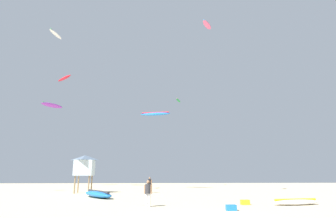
# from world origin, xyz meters

# --- Properties ---
(person_foreground) EXTENTS (0.50, 0.36, 1.61)m
(person_foreground) POSITION_xyz_m (-2.25, 6.13, 0.94)
(person_foreground) COLOR silver
(person_foreground) RESTS_ON ground
(person_midground) EXTENTS (0.52, 0.39, 1.73)m
(person_midground) POSITION_xyz_m (-2.18, 20.33, 1.01)
(person_midground) COLOR navy
(person_midground) RESTS_ON ground
(kite_grounded_near) EXTENTS (3.92, 5.25, 0.67)m
(kite_grounded_near) POSITION_xyz_m (-6.72, 13.68, 0.30)
(kite_grounded_near) COLOR blue
(kite_grounded_near) RESTS_ON ground
(kite_grounded_mid) EXTENTS (3.50, 1.55, 0.43)m
(kite_grounded_mid) POSITION_xyz_m (7.58, 6.65, 0.20)
(kite_grounded_mid) COLOR white
(kite_grounded_mid) RESTS_ON ground
(lifeguard_tower) EXTENTS (2.30, 2.30, 4.15)m
(lifeguard_tower) POSITION_xyz_m (-9.55, 20.24, 3.05)
(lifeguard_tower) COLOR #8C704C
(lifeguard_tower) RESTS_ON ground
(cooler_box) EXTENTS (0.56, 0.36, 0.32)m
(cooler_box) POSITION_xyz_m (4.26, 7.00, 0.16)
(cooler_box) COLOR yellow
(cooler_box) RESTS_ON ground
(gear_bag) EXTENTS (0.56, 0.36, 0.32)m
(gear_bag) POSITION_xyz_m (2.41, 3.92, 0.16)
(gear_bag) COLOR blue
(gear_bag) RESTS_ON ground
(kite_aloft_0) EXTENTS (3.69, 4.24, 0.81)m
(kite_aloft_0) POSITION_xyz_m (-20.85, 39.62, 14.81)
(kite_aloft_0) COLOR purple
(kite_aloft_1) EXTENTS (4.62, 2.37, 0.79)m
(kite_aloft_1) POSITION_xyz_m (-1.51, 27.72, 10.77)
(kite_aloft_1) COLOR blue
(kite_aloft_2) EXTENTS (3.88, 4.16, 1.00)m
(kite_aloft_2) POSITION_xyz_m (-17.61, 35.17, 18.70)
(kite_aloft_2) COLOR red
(kite_aloft_3) EXTENTS (1.70, 2.23, 0.30)m
(kite_aloft_3) POSITION_xyz_m (4.32, 16.83, 19.22)
(kite_aloft_3) COLOR #E5598C
(kite_aloft_5) EXTENTS (1.28, 2.70, 0.42)m
(kite_aloft_5) POSITION_xyz_m (-14.37, 20.47, 19.35)
(kite_aloft_5) COLOR white
(kite_aloft_6) EXTENTS (1.46, 2.63, 0.58)m
(kite_aloft_6) POSITION_xyz_m (2.99, 38.01, 15.76)
(kite_aloft_6) COLOR green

